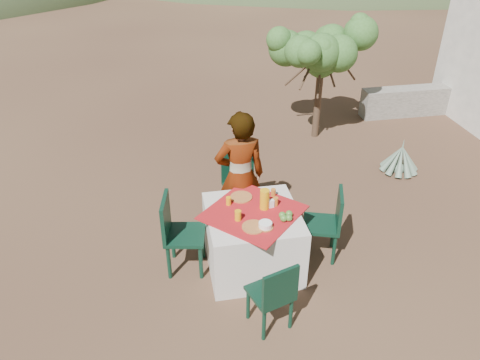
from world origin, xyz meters
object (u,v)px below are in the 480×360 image
object	(u,v)px
chair_far	(240,181)
chair_near	(274,294)
agave	(400,159)
shrub_tree	(324,55)
juice_pitcher	(265,199)
person	(240,176)
chair_right	(328,221)
table	(253,239)
chair_left	(177,231)

from	to	relation	value
chair_far	chair_near	distance (m)	1.99
chair_far	agave	xyz separation A→B (m)	(2.68, 0.70, -0.32)
shrub_tree	agave	size ratio (longest dim) A/B	2.91
chair_far	juice_pitcher	world-z (taller)	juice_pitcher
chair_far	shrub_tree	world-z (taller)	shrub_tree
person	chair_far	bearing A→B (deg)	-102.08
chair_far	shrub_tree	size ratio (longest dim) A/B	0.52
chair_right	juice_pitcher	world-z (taller)	juice_pitcher
shrub_tree	juice_pitcher	xyz separation A→B (m)	(-1.74, -3.19, -0.58)
table	chair_far	bearing A→B (deg)	87.52
table	chair_left	xyz separation A→B (m)	(-0.84, 0.11, 0.15)
shrub_tree	agave	world-z (taller)	shrub_tree
person	chair_near	bearing A→B (deg)	90.01
chair_near	chair_right	bearing A→B (deg)	-150.40
table	chair_right	distance (m)	0.91
table	chair_left	size ratio (longest dim) A/B	1.36
chair_right	table	bearing A→B (deg)	-70.35
chair_near	agave	distance (m)	3.83
table	juice_pitcher	size ratio (longest dim) A/B	5.51
shrub_tree	chair_right	bearing A→B (deg)	-106.84
chair_far	juice_pitcher	size ratio (longest dim) A/B	4.06
person	shrub_tree	bearing A→B (deg)	-127.65
person	agave	size ratio (longest dim) A/B	2.66
chair_left	shrub_tree	world-z (taller)	shrub_tree
person	shrub_tree	world-z (taller)	shrub_tree
table	chair_near	xyz separation A→B (m)	(0.01, -0.96, 0.08)
person	chair_left	bearing A→B (deg)	31.89
juice_pitcher	chair_left	bearing A→B (deg)	176.39
chair_right	person	bearing A→B (deg)	-105.36
chair_near	chair_right	distance (m)	1.33
chair_left	person	distance (m)	1.02
person	juice_pitcher	distance (m)	0.62
agave	person	bearing A→B (deg)	-158.49
table	chair_near	size ratio (longest dim) A/B	1.56
chair_far	chair_right	distance (m)	1.32
chair_left	juice_pitcher	world-z (taller)	juice_pitcher
chair_far	agave	size ratio (longest dim) A/B	1.51
chair_left	juice_pitcher	size ratio (longest dim) A/B	4.06
chair_far	person	xyz separation A→B (m)	(-0.07, -0.38, 0.31)
chair_right	agave	distance (m)	2.51
chair_near	agave	world-z (taller)	chair_near
shrub_tree	juice_pitcher	distance (m)	3.68
chair_near	chair_right	world-z (taller)	chair_right
chair_right	shrub_tree	world-z (taller)	shrub_tree
agave	juice_pitcher	world-z (taller)	juice_pitcher
juice_pitcher	agave	bearing A→B (deg)	32.99
chair_left	chair_right	size ratio (longest dim) A/B	1.07
table	agave	size ratio (longest dim) A/B	2.05
person	agave	distance (m)	3.02
chair_right	chair_far	bearing A→B (deg)	-121.01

